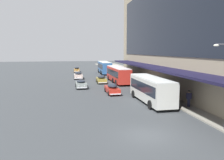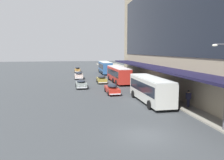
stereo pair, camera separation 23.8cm
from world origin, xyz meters
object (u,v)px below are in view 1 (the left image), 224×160
sedan_far_back (81,84)px  pedestrian_at_kerb (189,98)px  sedan_oncoming_front (101,79)px  transit_bus_kerbside_far (151,88)px  transit_bus_kerbside_front (118,74)px  sedan_oncoming_rear (77,69)px  transit_bus_kerbside_rear (104,67)px  sedan_lead_mid (78,75)px  sedan_second_near (112,88)px

sedan_far_back → pedestrian_at_kerb: (11.08, -15.65, 0.47)m
sedan_oncoming_front → transit_bus_kerbside_far: bearing=-78.2°
transit_bus_kerbside_front → sedan_oncoming_rear: bearing=108.0°
sedan_oncoming_front → sedan_far_back: size_ratio=1.03×
transit_bus_kerbside_far → sedan_oncoming_rear: 41.51m
sedan_oncoming_rear → sedan_far_back: sedan_oncoming_rear is taller
transit_bus_kerbside_front → transit_bus_kerbside_rear: size_ratio=1.06×
transit_bus_kerbside_rear → sedan_lead_mid: size_ratio=2.48×
transit_bus_kerbside_far → transit_bus_kerbside_front: bearing=90.8°
sedan_far_back → pedestrian_at_kerb: 19.18m
transit_bus_kerbside_rear → transit_bus_kerbside_far: 34.98m
sedan_oncoming_rear → pedestrian_at_kerb: size_ratio=2.69×
transit_bus_kerbside_rear → sedan_oncoming_rear: bearing=142.2°
sedan_lead_mid → pedestrian_at_kerb: size_ratio=2.29×
pedestrian_at_kerb → transit_bus_kerbside_far: bearing=135.1°
transit_bus_kerbside_rear → sedan_oncoming_front: bearing=-100.8°
sedan_oncoming_front → sedan_lead_mid: sedan_lead_mid is taller
transit_bus_kerbside_front → pedestrian_at_kerb: (3.46, -20.78, -0.60)m
sedan_lead_mid → sedan_far_back: size_ratio=0.98×
sedan_second_near → sedan_far_back: bearing=125.8°
sedan_second_near → sedan_lead_mid: bearing=103.2°
transit_bus_kerbside_front → sedan_oncoming_front: bearing=-177.5°
sedan_oncoming_front → sedan_lead_mid: size_ratio=1.05×
transit_bus_kerbside_rear → sedan_oncoming_front: 17.91m
transit_bus_kerbside_front → sedan_second_near: bearing=-106.7°
transit_bus_kerbside_front → sedan_far_back: bearing=-146.1°
sedan_oncoming_front → sedan_second_near: 10.92m
transit_bus_kerbside_front → sedan_far_back: (-7.62, -5.13, -1.07)m
transit_bus_kerbside_front → transit_bus_kerbside_far: 17.57m
sedan_lead_mid → pedestrian_at_kerb: (11.09, -28.07, 0.38)m
transit_bus_kerbside_front → transit_bus_kerbside_rear: 17.41m
transit_bus_kerbside_rear → pedestrian_at_kerb: size_ratio=5.70×
transit_bus_kerbside_far → sedan_oncoming_rear: transit_bus_kerbside_far is taller
transit_bus_kerbside_far → sedan_second_near: transit_bus_kerbside_far is taller
sedan_lead_mid → sedan_second_near: bearing=-76.8°
transit_bus_kerbside_far → pedestrian_at_kerb: transit_bus_kerbside_far is taller
sedan_far_back → sedan_oncoming_front: bearing=49.7°
sedan_oncoming_front → sedan_oncoming_rear: (-4.12, 23.34, 0.01)m
sedan_oncoming_front → sedan_second_near: sedan_oncoming_front is taller
transit_bus_kerbside_rear → sedan_far_back: bearing=-108.5°
transit_bus_kerbside_front → sedan_oncoming_front: 3.55m
transit_bus_kerbside_far → sedan_second_near: (-3.56, 6.49, -1.04)m
transit_bus_kerbside_front → pedestrian_at_kerb: bearing=-80.6°
transit_bus_kerbside_rear → sedan_oncoming_front: transit_bus_kerbside_rear is taller
transit_bus_kerbside_far → sedan_far_back: transit_bus_kerbside_far is taller
sedan_lead_mid → sedan_oncoming_front: bearing=-60.4°
transit_bus_kerbside_front → sedan_second_near: size_ratio=2.29×
transit_bus_kerbside_rear → transit_bus_kerbside_front: bearing=-89.8°
transit_bus_kerbside_rear → pedestrian_at_kerb: 38.36m
transit_bus_kerbside_rear → sedan_oncoming_rear: size_ratio=2.12×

